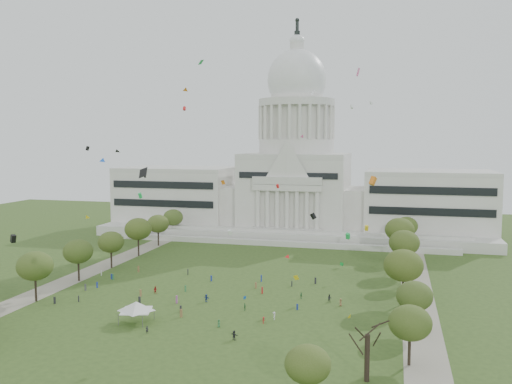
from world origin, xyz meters
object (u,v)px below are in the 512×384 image
(big_bare_tree, at_px, (368,330))
(person_0, at_px, (341,302))
(capitol, at_px, (296,181))
(event_tent, at_px, (136,306))

(big_bare_tree, bearing_deg, person_0, 101.67)
(capitol, distance_m, big_bare_tree, 147.23)
(person_0, bearing_deg, capitol, 167.94)
(big_bare_tree, height_order, person_0, big_bare_tree)
(capitol, xyz_separation_m, event_tent, (-12.61, -124.52, -18.57))
(event_tent, xyz_separation_m, person_0, (42.28, 23.24, -2.81))
(capitol, bearing_deg, person_0, -73.67)
(big_bare_tree, height_order, event_tent, big_bare_tree)
(capitol, height_order, person_0, capitol)
(capitol, xyz_separation_m, person_0, (29.67, -101.28, -21.38))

